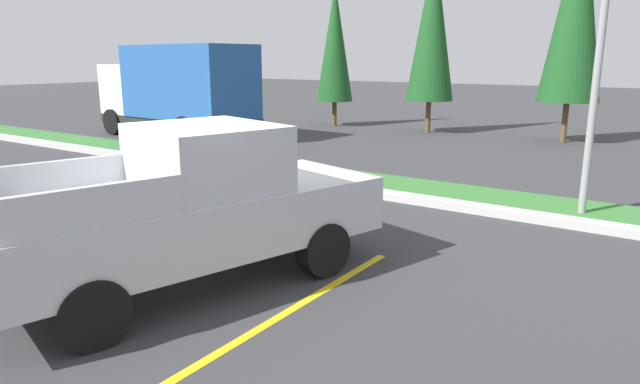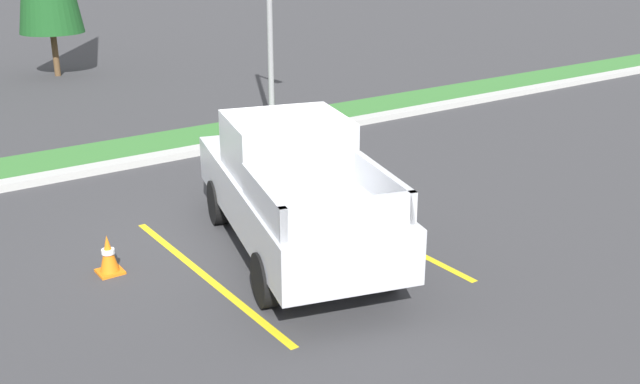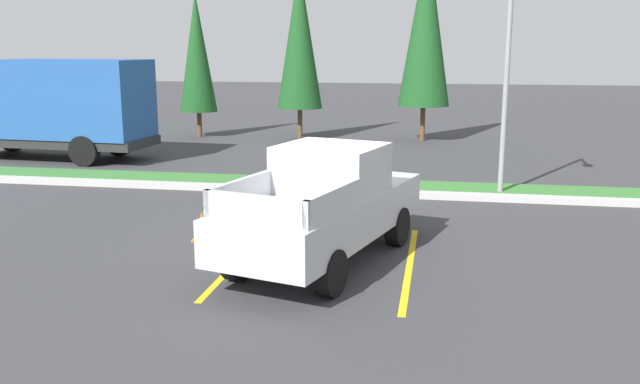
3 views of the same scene
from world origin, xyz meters
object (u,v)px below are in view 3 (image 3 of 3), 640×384
(pickup_truck_main, at_px, (325,205))
(cypress_tree_left_inner, at_px, (300,37))
(cargo_truck_distant, at_px, (56,106))
(street_light, at_px, (508,57))
(cypress_tree_center, at_px, (426,23))
(cypress_tree_leftmost, at_px, (197,52))
(traffic_cone, at_px, (202,226))

(pickup_truck_main, relative_size, cypress_tree_left_inner, 0.77)
(cargo_truck_distant, bearing_deg, street_light, -12.80)
(cypress_tree_left_inner, xyz_separation_m, cypress_tree_center, (5.11, 0.22, 0.51))
(cypress_tree_leftmost, height_order, traffic_cone, cypress_tree_leftmost)
(street_light, bearing_deg, cypress_tree_center, 103.05)
(cargo_truck_distant, relative_size, cypress_tree_left_inner, 0.97)
(pickup_truck_main, height_order, cypress_tree_left_inner, cypress_tree_left_inner)
(cypress_tree_left_inner, bearing_deg, pickup_truck_main, -76.66)
(cypress_tree_leftmost, relative_size, cypress_tree_center, 0.76)
(cargo_truck_distant, relative_size, cypress_tree_leftmost, 1.14)
(cargo_truck_distant, height_order, cypress_tree_leftmost, cypress_tree_leftmost)
(pickup_truck_main, distance_m, street_light, 7.72)
(cypress_tree_leftmost, bearing_deg, cargo_truck_distant, -112.85)
(cargo_truck_distant, height_order, traffic_cone, cargo_truck_distant)
(traffic_cone, bearing_deg, cargo_truck_distant, 133.46)
(cargo_truck_distant, xyz_separation_m, cypress_tree_leftmost, (2.73, 6.49, 1.73))
(cargo_truck_distant, xyz_separation_m, traffic_cone, (8.33, -8.79, -1.56))
(pickup_truck_main, bearing_deg, cypress_tree_leftmost, 117.11)
(street_light, bearing_deg, cypress_tree_left_inner, 126.88)
(traffic_cone, bearing_deg, cypress_tree_leftmost, 110.12)
(pickup_truck_main, xyz_separation_m, cargo_truck_distant, (-10.99, 9.65, 0.81))
(cypress_tree_left_inner, bearing_deg, street_light, -53.12)
(cypress_tree_left_inner, height_order, traffic_cone, cypress_tree_left_inner)
(cypress_tree_left_inner, relative_size, cypress_tree_center, 0.89)
(cargo_truck_distant, xyz_separation_m, street_light, (14.61, -3.32, 1.72))
(cypress_tree_center, bearing_deg, cypress_tree_left_inner, -177.51)
(cargo_truck_distant, distance_m, street_light, 15.08)
(street_light, relative_size, cypress_tree_leftmost, 1.00)
(street_light, distance_m, cypress_tree_leftmost, 15.40)
(street_light, distance_m, cypress_tree_left_inner, 12.47)
(pickup_truck_main, distance_m, cypress_tree_leftmost, 18.30)
(cypress_tree_center, bearing_deg, pickup_truck_main, -94.33)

